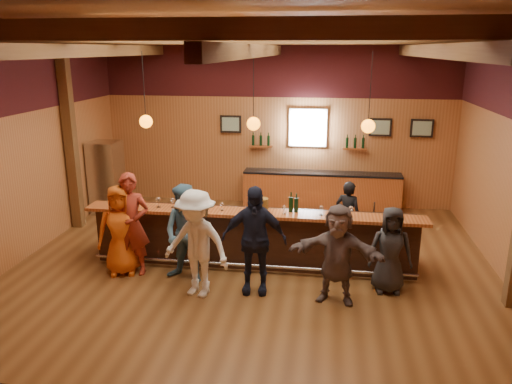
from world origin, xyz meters
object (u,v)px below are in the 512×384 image
customer_white (196,244)px  customer_brown (337,254)px  customer_dark (390,250)px  customer_redvest (131,224)px  customer_navy (254,240)px  stainless_fridge (107,177)px  bartender (348,216)px  customer_orange (120,230)px  bottle_a (296,205)px  back_bar_cabinet (321,190)px  ice_bucket (262,205)px  customer_denim (187,234)px  bar_counter (256,235)px

customer_white → customer_brown: (2.28, 0.11, -0.09)m
customer_dark → customer_redvest: bearing=176.4°
customer_redvest → customer_navy: 2.33m
stainless_fridge → bartender: bearing=-15.4°
customer_orange → bottle_a: size_ratio=4.73×
stainless_fridge → customer_navy: (4.27, -3.71, 0.03)m
stainless_fridge → customer_redvest: (1.97, -3.32, 0.04)m
customer_orange → customer_white: 1.70m
customer_redvest → customer_white: bearing=-28.9°
bartender → customer_brown: bearing=106.1°
back_bar_cabinet → customer_brown: size_ratio=2.43×
customer_redvest → customer_brown: bearing=-12.2°
back_bar_cabinet → customer_orange: 5.70m
ice_bucket → customer_navy: bearing=-90.4°
customer_navy → customer_dark: size_ratio=1.24×
bartender → customer_redvest: bearing=45.7°
customer_orange → customer_redvest: customer_redvest is taller
stainless_fridge → bartender: stainless_fridge is taller
back_bar_cabinet → customer_denim: 5.12m
stainless_fridge → customer_redvest: customer_redvest is taller
back_bar_cabinet → bottle_a: 3.89m
back_bar_cabinet → customer_denim: customer_denim is taller
back_bar_cabinet → customer_brown: (0.34, -4.98, 0.35)m
back_bar_cabinet → customer_dark: 4.67m
bartender → ice_bucket: 2.03m
bartender → customer_dark: bearing=132.6°
bartender → customer_orange: bearing=45.0°
customer_redvest → bartender: (3.91, 1.70, -0.22)m
bottle_a → ice_bucket: bearing=-171.7°
customer_denim → customer_navy: bearing=3.2°
bar_counter → bottle_a: bottle_a is taller
customer_redvest → bartender: bearing=19.6°
stainless_fridge → customer_denim: 4.61m
stainless_fridge → customer_dark: bearing=-27.3°
customer_brown → back_bar_cabinet: bearing=102.8°
customer_white → customer_dark: customer_white is taller
customer_white → bar_counter: bearing=79.8°
customer_redvest → customer_dark: bearing=-4.5°
customer_brown → bartender: 2.25m
stainless_fridge → customer_denim: bearing=-48.7°
customer_redvest → customer_denim: 1.09m
customer_orange → customer_dark: (4.75, -0.03, -0.09)m
customer_white → customer_brown: size_ratio=1.11×
back_bar_cabinet → bartender: (0.58, -2.74, 0.25)m
customer_denim → bar_counter: bearing=57.9°
bar_counter → customer_denim: bearing=-136.5°
customer_white → customer_navy: (0.91, 0.26, 0.02)m
customer_redvest → bartender: customer_redvest is taller
back_bar_cabinet → bar_counter: bearing=-108.3°
customer_white → bottle_a: customer_white is taller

